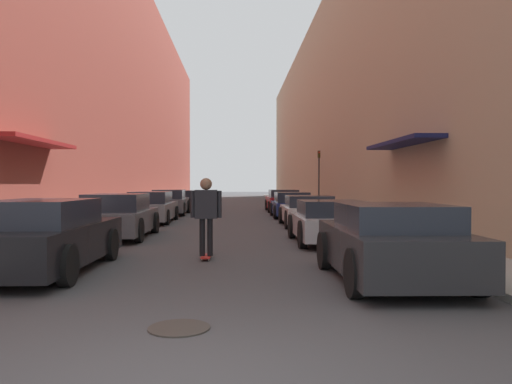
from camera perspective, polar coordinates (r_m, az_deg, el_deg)
ground at (r=29.98m, az=-3.13°, el=-2.19°), size 144.06×144.06×0.00m
curb_strip_left at (r=36.94m, az=-10.90°, el=-1.53°), size 1.80×65.48×0.12m
curb_strip_right at (r=36.81m, az=5.00°, el=-1.52°), size 1.80×65.48×0.12m
building_row_left at (r=37.99m, az=-15.34°, el=10.54°), size 4.90×65.48×15.99m
building_row_right at (r=37.60m, az=9.46°, el=8.78°), size 4.90×65.48×13.56m
parked_car_left_0 at (r=10.01m, az=-22.93°, el=-4.75°), size 1.86×4.45×1.35m
parked_car_left_1 at (r=15.66m, az=-15.47°, el=-2.71°), size 1.93×4.42×1.34m
parked_car_left_2 at (r=21.61m, az=-11.84°, el=-1.75°), size 1.85×4.78×1.31m
parked_car_left_3 at (r=26.87m, az=-9.83°, el=-1.18°), size 1.87×4.48×1.33m
parked_car_left_4 at (r=31.93m, az=-8.57°, el=-0.94°), size 2.09×4.31×1.23m
parked_car_right_0 at (r=8.66m, az=15.18°, el=-5.65°), size 1.98×4.01×1.30m
parked_car_right_1 at (r=13.94m, az=8.43°, el=-3.38°), size 2.02×3.93×1.18m
parked_car_right_2 at (r=19.38m, az=5.97°, el=-2.17°), size 2.03×4.19×1.18m
parked_car_right_3 at (r=24.28m, az=4.06°, el=-1.52°), size 1.89×3.96×1.23m
parked_car_right_4 at (r=29.53m, az=3.11°, el=-1.01°), size 1.96×4.47×1.29m
skateboarder at (r=10.86m, az=-5.73°, el=-1.97°), size 0.67×0.78×1.76m
manhole_cover at (r=5.89m, az=-8.79°, el=-15.10°), size 0.70×0.70×0.02m
traffic_light at (r=31.81m, az=7.20°, el=2.21°), size 0.16×0.22×3.62m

